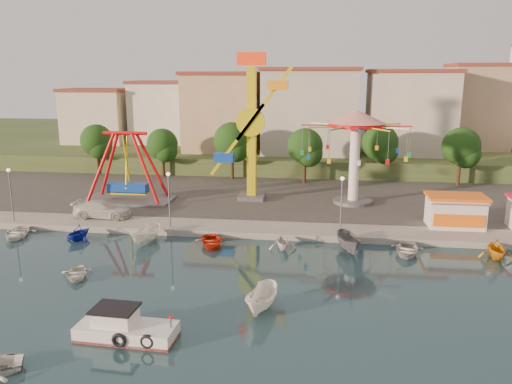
% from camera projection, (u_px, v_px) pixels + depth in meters
% --- Properties ---
extents(ground, '(200.00, 200.00, 0.00)m').
position_uv_depth(ground, '(228.00, 295.00, 34.11)').
color(ground, '#15313B').
rests_on(ground, ground).
extents(quay_deck, '(200.00, 100.00, 0.60)m').
position_uv_depth(quay_deck, '(288.00, 153.00, 93.89)').
color(quay_deck, '#9E998E').
rests_on(quay_deck, ground).
extents(asphalt_pad, '(90.00, 28.00, 0.01)m').
position_uv_depth(asphalt_pad, '(271.00, 189.00, 62.93)').
color(asphalt_pad, '#4C4944').
rests_on(asphalt_pad, quay_deck).
extents(hill_terrace, '(200.00, 60.00, 3.00)m').
position_uv_depth(hill_terrace, '(289.00, 143.00, 98.44)').
color(hill_terrace, '#384C26').
rests_on(hill_terrace, ground).
extents(pirate_ship_ride, '(10.00, 5.00, 8.00)m').
position_uv_depth(pirate_ship_ride, '(127.00, 169.00, 56.12)').
color(pirate_ship_ride, '#59595E').
rests_on(pirate_ship_ride, quay_deck).
extents(kamikaze_tower, '(6.30, 3.10, 16.50)m').
position_uv_depth(kamikaze_tower, '(254.00, 131.00, 55.96)').
color(kamikaze_tower, '#59595E').
rests_on(kamikaze_tower, quay_deck).
extents(wave_swinger, '(11.60, 11.60, 10.40)m').
position_uv_depth(wave_swinger, '(356.00, 136.00, 54.47)').
color(wave_swinger, '#59595E').
rests_on(wave_swinger, quay_deck).
extents(booth_left, '(5.40, 3.78, 3.08)m').
position_uv_depth(booth_left, '(455.00, 211.00, 47.20)').
color(booth_left, white).
rests_on(booth_left, quay_deck).
extents(lamp_post_0, '(0.14, 0.14, 5.00)m').
position_uv_depth(lamp_post_0, '(11.00, 196.00, 48.91)').
color(lamp_post_0, '#59595E').
rests_on(lamp_post_0, quay_deck).
extents(lamp_post_1, '(0.14, 0.14, 5.00)m').
position_uv_depth(lamp_post_1, '(169.00, 201.00, 46.93)').
color(lamp_post_1, '#59595E').
rests_on(lamp_post_1, quay_deck).
extents(lamp_post_2, '(0.14, 0.14, 5.00)m').
position_uv_depth(lamp_post_2, '(341.00, 207.00, 44.96)').
color(lamp_post_2, '#59595E').
rests_on(lamp_post_2, quay_deck).
extents(tree_0, '(4.60, 4.60, 7.19)m').
position_uv_depth(tree_0, '(97.00, 140.00, 71.76)').
color(tree_0, '#382314').
rests_on(tree_0, quay_deck).
extents(tree_1, '(4.35, 4.35, 6.80)m').
position_uv_depth(tree_1, '(162.00, 144.00, 69.88)').
color(tree_1, '#382314').
rests_on(tree_1, quay_deck).
extents(tree_2, '(5.02, 5.02, 7.85)m').
position_uv_depth(tree_2, '(232.00, 141.00, 68.06)').
color(tree_2, '#382314').
rests_on(tree_2, quay_deck).
extents(tree_3, '(4.68, 4.68, 7.32)m').
position_uv_depth(tree_3, '(305.00, 146.00, 65.51)').
color(tree_3, '#382314').
rests_on(tree_3, quay_deck).
extents(tree_4, '(4.86, 4.86, 7.60)m').
position_uv_depth(tree_4, '(380.00, 143.00, 67.12)').
color(tree_4, '#382314').
rests_on(tree_4, quay_deck).
extents(tree_5, '(4.83, 4.83, 7.54)m').
position_uv_depth(tree_5, '(461.00, 146.00, 64.13)').
color(tree_5, '#382314').
rests_on(tree_5, quay_deck).
extents(building_0, '(9.26, 9.53, 11.87)m').
position_uv_depth(building_0, '(76.00, 111.00, 80.65)').
color(building_0, beige).
rests_on(building_0, hill_terrace).
extents(building_1, '(12.33, 9.01, 8.63)m').
position_uv_depth(building_1, '(159.00, 119.00, 84.66)').
color(building_1, silver).
rests_on(building_1, hill_terrace).
extents(building_2, '(11.95, 9.28, 11.23)m').
position_uv_depth(building_2, '(236.00, 112.00, 83.30)').
color(building_2, tan).
rests_on(building_2, hill_terrace).
extents(building_3, '(12.59, 10.50, 9.20)m').
position_uv_depth(building_3, '(318.00, 121.00, 78.78)').
color(building_3, beige).
rests_on(building_3, hill_terrace).
extents(building_4, '(10.75, 9.23, 9.24)m').
position_uv_depth(building_4, '(403.00, 120.00, 80.39)').
color(building_4, beige).
rests_on(building_4, hill_terrace).
extents(building_5, '(12.77, 10.96, 11.21)m').
position_uv_depth(building_5, '(494.00, 115.00, 76.72)').
color(building_5, tan).
rests_on(building_5, hill_terrace).
extents(cabin_motorboat, '(5.78, 2.50, 2.00)m').
position_uv_depth(cabin_motorboat, '(124.00, 329.00, 28.48)').
color(cabin_motorboat, white).
rests_on(cabin_motorboat, ground).
extents(rowboat_a, '(3.28, 3.73, 0.64)m').
position_uv_depth(rowboat_a, '(76.00, 274.00, 37.01)').
color(rowboat_a, silver).
rests_on(rowboat_a, ground).
extents(skiff, '(2.32, 4.28, 1.57)m').
position_uv_depth(skiff, '(262.00, 300.00, 31.65)').
color(skiff, white).
rests_on(skiff, ground).
extents(van, '(5.81, 2.41, 1.68)m').
position_uv_depth(van, '(103.00, 209.00, 50.40)').
color(van, silver).
rests_on(van, quay_deck).
extents(moored_boat_0, '(3.55, 4.39, 0.80)m').
position_uv_depth(moored_boat_0, '(16.00, 233.00, 46.17)').
color(moored_boat_0, white).
rests_on(moored_boat_0, ground).
extents(moored_boat_1, '(3.12, 3.36, 1.46)m').
position_uv_depth(moored_boat_1, '(78.00, 232.00, 45.34)').
color(moored_boat_1, '#121C9E').
rests_on(moored_boat_1, ground).
extents(moored_boat_2, '(2.57, 4.26, 1.54)m').
position_uv_depth(moored_boat_2, '(146.00, 235.00, 44.54)').
color(moored_boat_2, white).
rests_on(moored_boat_2, ground).
extents(moored_boat_3, '(3.70, 4.42, 0.79)m').
position_uv_depth(moored_boat_3, '(211.00, 242.00, 43.89)').
color(moored_boat_3, red).
rests_on(moored_boat_3, ground).
extents(moored_boat_4, '(2.93, 3.21, 1.44)m').
position_uv_depth(moored_boat_4, '(282.00, 241.00, 43.04)').
color(moored_boat_4, silver).
rests_on(moored_boat_4, ground).
extents(moored_boat_5, '(2.54, 4.45, 1.62)m').
position_uv_depth(moored_boat_5, '(349.00, 243.00, 42.32)').
color(moored_boat_5, slate).
rests_on(moored_boat_5, ground).
extents(moored_boat_6, '(3.52, 4.38, 0.81)m').
position_uv_depth(moored_boat_6, '(407.00, 250.00, 41.82)').
color(moored_boat_6, silver).
rests_on(moored_boat_6, ground).
extents(moored_boat_7, '(2.91, 3.33, 1.69)m').
position_uv_depth(moored_boat_7, '(496.00, 248.00, 40.84)').
color(moored_boat_7, orange).
rests_on(moored_boat_7, ground).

